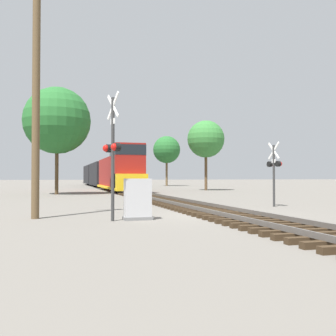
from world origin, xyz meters
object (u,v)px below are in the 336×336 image
(relay_cabinet, at_px, (138,199))
(freight_train, at_px, (104,174))
(tree_far_right, at_px, (57,121))
(utility_pole, at_px, (36,84))
(crossing_signal_far, at_px, (274,167))
(tree_deep_background, at_px, (167,150))
(crossing_signal_near, at_px, (112,150))
(tree_mid_background, at_px, (206,139))

(relay_cabinet, bearing_deg, freight_train, 85.24)
(tree_far_right, bearing_deg, freight_train, 72.57)
(utility_pole, bearing_deg, freight_train, 80.17)
(crossing_signal_far, relative_size, tree_deep_background, 0.39)
(crossing_signal_near, xyz_separation_m, utility_pole, (-2.66, 1.55, 2.54))
(crossing_signal_near, xyz_separation_m, tree_far_right, (-1.96, 22.39, 4.07))
(crossing_signal_far, bearing_deg, tree_far_right, 25.14)
(crossing_signal_near, bearing_deg, crossing_signal_far, 98.86)
(freight_train, xyz_separation_m, utility_pole, (-7.19, -41.49, 3.08))
(relay_cabinet, relative_size, utility_pole, 0.15)
(tree_far_right, relative_size, tree_deep_background, 1.11)
(relay_cabinet, distance_m, tree_deep_background, 54.17)
(tree_far_right, bearing_deg, crossing_signal_far, -58.24)
(crossing_signal_near, relative_size, tree_far_right, 0.48)
(relay_cabinet, height_order, utility_pole, utility_pole)
(tree_far_right, height_order, tree_deep_background, tree_far_right)
(tree_deep_background, bearing_deg, tree_mid_background, -94.14)
(utility_pole, xyz_separation_m, tree_deep_background, (19.03, 50.24, 1.22))
(tree_mid_background, relative_size, tree_deep_background, 0.94)
(crossing_signal_near, bearing_deg, tree_deep_background, 145.30)
(freight_train, height_order, crossing_signal_far, freight_train)
(crossing_signal_near, xyz_separation_m, crossing_signal_far, (9.14, 4.46, -0.46))
(tree_far_right, xyz_separation_m, tree_deep_background, (18.32, 29.40, -0.31))
(freight_train, bearing_deg, tree_far_right, -107.43)
(crossing_signal_near, relative_size, utility_pole, 0.46)
(freight_train, relative_size, utility_pole, 4.82)
(crossing_signal_near, height_order, crossing_signal_far, crossing_signal_near)
(freight_train, relative_size, relay_cabinet, 31.59)
(utility_pole, bearing_deg, crossing_signal_far, 13.86)
(tree_deep_background, bearing_deg, crossing_signal_near, -107.53)
(tree_far_right, bearing_deg, utility_pole, -91.94)
(relay_cabinet, height_order, tree_deep_background, tree_deep_background)
(crossing_signal_near, relative_size, tree_mid_background, 0.56)
(crossing_signal_far, distance_m, tree_far_right, 21.57)
(crossing_signal_far, xyz_separation_m, relay_cabinet, (-8.19, -4.30, -1.32))
(crossing_signal_near, distance_m, crossing_signal_far, 10.18)
(tree_deep_background, bearing_deg, freight_train, -143.54)
(crossing_signal_far, xyz_separation_m, tree_far_right, (-11.10, 17.93, 4.53))
(utility_pole, xyz_separation_m, tree_mid_background, (17.35, 27.12, 0.88))
(utility_pole, height_order, tree_deep_background, utility_pole)
(freight_train, bearing_deg, tree_deep_background, 36.46)
(freight_train, relative_size, tree_far_right, 4.96)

